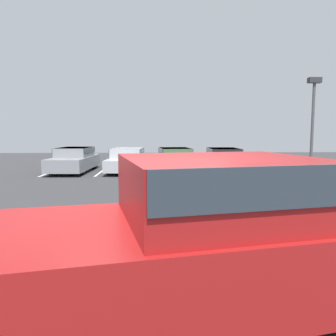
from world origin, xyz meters
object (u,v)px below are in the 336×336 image
parked_sedan_a (75,159)px  light_post (313,110)px  parked_sedan_b (128,159)px  parked_sedan_c (175,159)px  parked_sedan_d (224,159)px  pickup_truck (244,235)px

parked_sedan_a → light_post: bearing=94.8°
parked_sedan_b → parked_sedan_c: 2.56m
parked_sedan_d → light_post: size_ratio=0.92×
pickup_truck → parked_sedan_b: size_ratio=1.28×
parked_sedan_b → parked_sedan_d: parked_sedan_b is taller
parked_sedan_b → parked_sedan_c: size_ratio=1.09×
parked_sedan_b → parked_sedan_c: same height
parked_sedan_c → parked_sedan_d: parked_sedan_c is taller
parked_sedan_a → parked_sedan_d: size_ratio=1.03×
parked_sedan_c → parked_sedan_d: 2.71m
parked_sedan_c → parked_sedan_b: bearing=-95.5°
pickup_truck → light_post: (7.92, 14.53, 2.46)m
parked_sedan_b → parked_sedan_d: 5.27m
parked_sedan_a → pickup_truck: bearing=23.0°
parked_sedan_d → light_post: (5.11, 0.39, 2.71)m
parked_sedan_d → light_post: light_post is taller
pickup_truck → parked_sedan_a: (-5.27, 13.98, -0.21)m
pickup_truck → light_post: light_post is taller
parked_sedan_d → parked_sedan_b: bearing=-86.8°
parked_sedan_a → parked_sedan_b: 2.81m
parked_sedan_d → light_post: bearing=96.2°
pickup_truck → parked_sedan_d: (2.81, 14.14, -0.24)m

